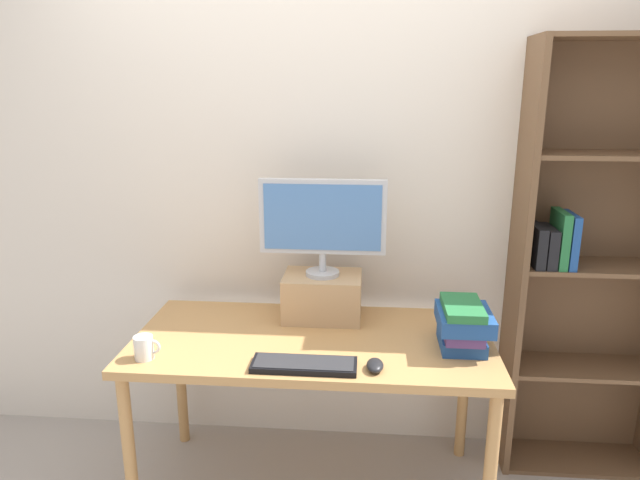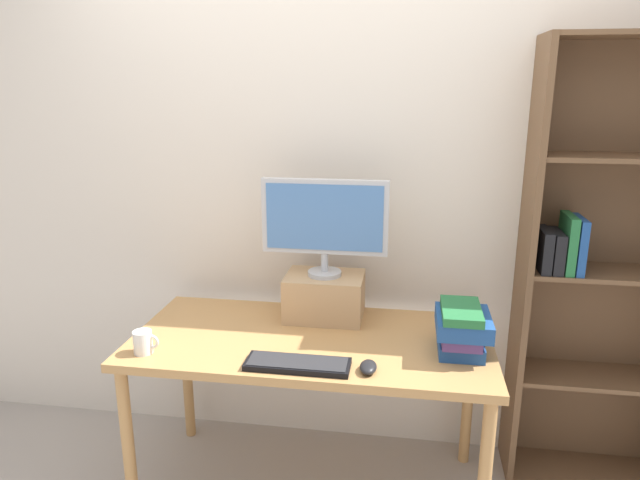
% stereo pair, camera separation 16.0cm
% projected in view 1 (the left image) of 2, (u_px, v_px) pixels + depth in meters
% --- Properties ---
extents(back_wall, '(7.00, 0.08, 2.60)m').
position_uv_depth(back_wall, '(322.00, 189.00, 2.73)').
color(back_wall, beige).
rests_on(back_wall, ground_plane).
extents(desk, '(1.50, 0.73, 0.75)m').
position_uv_depth(desk, '(313.00, 354.00, 2.42)').
color(desk, '#B7844C').
rests_on(desk, ground_plane).
extents(bookshelf_unit, '(0.73, 0.28, 1.98)m').
position_uv_depth(bookshelf_unit, '(592.00, 264.00, 2.56)').
color(bookshelf_unit, brown).
rests_on(bookshelf_unit, ground_plane).
extents(riser_box, '(0.35, 0.25, 0.20)m').
position_uv_depth(riser_box, '(323.00, 296.00, 2.59)').
color(riser_box, tan).
rests_on(riser_box, desk).
extents(computer_monitor, '(0.56, 0.15, 0.44)m').
position_uv_depth(computer_monitor, '(323.00, 221.00, 2.49)').
color(computer_monitor, '#B7B7BA').
rests_on(computer_monitor, riser_box).
extents(keyboard, '(0.40, 0.13, 0.02)m').
position_uv_depth(keyboard, '(304.00, 365.00, 2.14)').
color(keyboard, black).
rests_on(keyboard, desk).
extents(computer_mouse, '(0.06, 0.10, 0.04)m').
position_uv_depth(computer_mouse, '(375.00, 365.00, 2.12)').
color(computer_mouse, black).
rests_on(computer_mouse, desk).
extents(book_stack, '(0.21, 0.26, 0.19)m').
position_uv_depth(book_stack, '(463.00, 325.00, 2.28)').
color(book_stack, navy).
rests_on(book_stack, desk).
extents(coffee_mug, '(0.10, 0.07, 0.09)m').
position_uv_depth(coffee_mug, '(144.00, 348.00, 2.20)').
color(coffee_mug, white).
rests_on(coffee_mug, desk).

